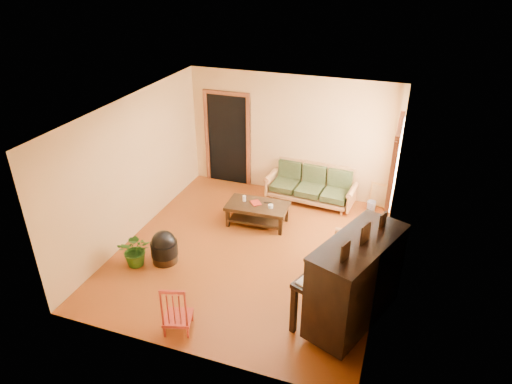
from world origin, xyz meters
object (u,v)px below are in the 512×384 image
at_px(armchair, 348,249).
at_px(piano, 355,284).
at_px(sofa, 310,185).
at_px(potted_plant, 136,250).
at_px(coffee_table, 258,214).
at_px(ceramic_crock, 371,206).
at_px(red_chair, 177,306).
at_px(footstool, 164,250).

relative_size(armchair, piano, 0.49).
height_order(sofa, potted_plant, sofa).
distance_m(coffee_table, ceramic_crock, 2.40).
bearing_deg(potted_plant, ceramic_crock, 41.89).
xyz_separation_m(sofa, armchair, (1.14, -2.07, -0.00)).
relative_size(coffee_table, ceramic_crock, 5.31).
distance_m(sofa, potted_plant, 3.88).
relative_size(sofa, potted_plant, 3.04).
distance_m(sofa, red_chair, 4.35).
distance_m(footstool, ceramic_crock, 4.31).
relative_size(armchair, red_chair, 0.97).
bearing_deg(ceramic_crock, piano, -88.06).
bearing_deg(ceramic_crock, potted_plant, -138.11).
height_order(coffee_table, potted_plant, potted_plant).
relative_size(sofa, red_chair, 2.27).
distance_m(footstool, red_chair, 1.68).
distance_m(coffee_table, potted_plant, 2.45).
height_order(footstool, potted_plant, potted_plant).
relative_size(armchair, potted_plant, 1.29).
bearing_deg(coffee_table, footstool, -123.01).
xyz_separation_m(sofa, red_chair, (-0.88, -4.26, 0.01)).
xyz_separation_m(footstool, red_chair, (0.98, -1.35, 0.19)).
bearing_deg(sofa, potted_plant, -120.92).
bearing_deg(armchair, sofa, 119.11).
xyz_separation_m(coffee_table, potted_plant, (-1.50, -1.94, 0.09)).
xyz_separation_m(piano, footstool, (-3.26, 0.42, -0.49)).
bearing_deg(potted_plant, red_chair, -38.79).
xyz_separation_m(sofa, footstool, (-1.86, -2.90, -0.18)).
relative_size(footstool, ceramic_crock, 2.07).
distance_m(footstool, potted_plant, 0.48).
xyz_separation_m(sofa, piano, (1.40, -3.32, 0.31)).
bearing_deg(footstool, coffee_table, 56.99).
relative_size(ceramic_crock, potted_plant, 0.37).
xyz_separation_m(armchair, piano, (0.27, -1.25, 0.31)).
bearing_deg(coffee_table, red_chair, -92.22).
xyz_separation_m(sofa, coffee_table, (-0.76, -1.21, -0.18)).
height_order(footstool, red_chair, red_chair).
xyz_separation_m(armchair, footstool, (-3.00, -0.84, -0.17)).
distance_m(piano, potted_plant, 3.69).
bearing_deg(sofa, armchair, -56.42).
height_order(coffee_table, red_chair, red_chair).
relative_size(coffee_table, red_chair, 1.45).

